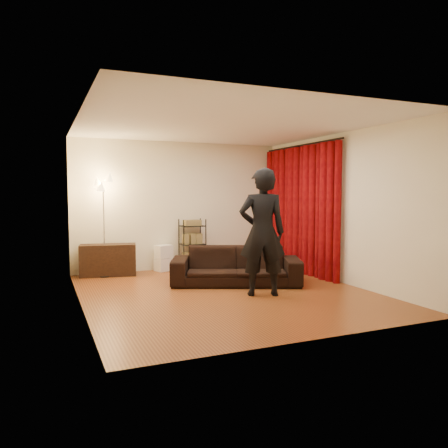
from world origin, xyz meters
name	(u,v)px	position (x,y,z in m)	size (l,w,h in m)	color
floor	(226,292)	(0.00, 0.00, 0.00)	(5.00, 5.00, 0.00)	brown
ceiling	(226,125)	(0.00, 0.00, 2.70)	(5.00, 5.00, 0.00)	white
wall_back	(180,206)	(0.00, 2.50, 1.35)	(5.00, 5.00, 0.00)	#F1EBCC
wall_front	(316,219)	(0.00, -2.50, 1.35)	(5.00, 5.00, 0.00)	#F1EBCC
wall_left	(79,212)	(-2.25, 0.00, 1.35)	(5.00, 5.00, 0.00)	#F1EBCC
wall_right	(339,208)	(2.25, 0.00, 1.35)	(5.00, 5.00, 0.00)	#F1EBCC
curtain_rod	(301,145)	(2.15, 1.12, 2.58)	(0.04, 0.04, 2.65)	black
curtain	(300,210)	(2.13, 1.12, 1.28)	(0.22, 2.65, 2.55)	maroon
sofa	(236,266)	(0.43, 0.53, 0.33)	(2.26, 0.88, 0.66)	black
person	(262,232)	(0.46, -0.40, 1.01)	(0.73, 0.48, 2.01)	black
media_cabinet	(108,260)	(-1.55, 2.23, 0.31)	(1.06, 0.40, 0.62)	black
storage_boxes	(164,258)	(-0.41, 2.31, 0.27)	(0.33, 0.26, 0.55)	white
wire_shelf	(192,244)	(0.20, 2.26, 0.54)	(0.49, 0.34, 1.07)	black
floor_lamp	(104,227)	(-1.63, 2.16, 0.97)	(0.35, 0.35, 1.94)	silver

